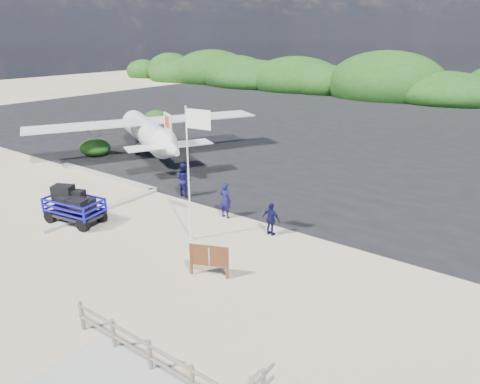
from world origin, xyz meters
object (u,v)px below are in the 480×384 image
object	(u,v)px
flagpole	(191,239)
crew_c	(271,219)
baggage_cart	(77,222)
aircraft_small	(272,109)
crew_b	(184,180)
crew_a	(225,200)
signboard	(210,276)

from	to	relation	value
flagpole	crew_c	distance (m)	3.68
baggage_cart	aircraft_small	bearing A→B (deg)	97.82
crew_b	aircraft_small	xyz separation A→B (m)	(-12.30, 29.12, -0.97)
flagpole	crew_b	xyz separation A→B (m)	(-4.01, 3.89, 0.97)
flagpole	baggage_cart	bearing A→B (deg)	-161.91
baggage_cart	crew_a	world-z (taller)	crew_a
crew_a	crew_b	world-z (taller)	crew_b
crew_b	crew_a	bearing A→B (deg)	168.17
crew_a	crew_b	size ratio (longest dim) A/B	0.94
flagpole	signboard	bearing A→B (deg)	-35.85
crew_b	aircraft_small	size ratio (longest dim) A/B	0.28
aircraft_small	crew_c	bearing A→B (deg)	87.10
signboard	crew_a	xyz separation A→B (m)	(-2.93, 4.77, 0.91)
baggage_cart	crew_c	world-z (taller)	crew_c
baggage_cart	signboard	size ratio (longest dim) A/B	1.87
crew_b	crew_c	bearing A→B (deg)	171.57
flagpole	crew_c	size ratio (longest dim) A/B	3.80
crew_a	crew_c	xyz separation A→B (m)	(2.90, -0.38, -0.14)
crew_b	aircraft_small	distance (m)	31.62
crew_b	flagpole	bearing A→B (deg)	139.45
signboard	aircraft_small	xyz separation A→B (m)	(-18.95, 34.91, 0.00)
baggage_cart	crew_a	bearing A→B (deg)	31.93
aircraft_small	crew_b	bearing A→B (deg)	78.22
signboard	crew_c	bearing A→B (deg)	67.51
crew_b	crew_c	xyz separation A→B (m)	(6.61, -1.41, -0.20)
crew_a	aircraft_small	world-z (taller)	crew_a
crew_c	aircraft_small	size ratio (longest dim) A/B	0.22
signboard	crew_c	xyz separation A→B (m)	(-0.03, 4.39, 0.78)
crew_a	aircraft_small	distance (m)	34.15
signboard	aircraft_small	world-z (taller)	aircraft_small
baggage_cart	crew_a	distance (m)	7.30
crew_a	crew_c	distance (m)	2.92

